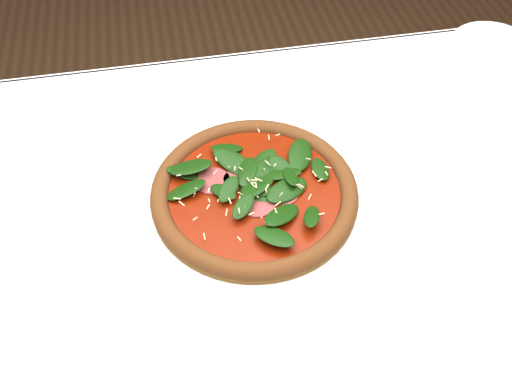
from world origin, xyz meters
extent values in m
cube|color=white|center=(0.00, 0.00, 0.73)|extent=(1.20, 0.80, 0.04)
cylinder|color=#4F371F|center=(0.54, 0.34, 0.35)|extent=(0.06, 0.06, 0.71)
cube|color=white|center=(0.00, 0.40, 0.64)|extent=(1.20, 0.01, 0.22)
cylinder|color=white|center=(0.03, 0.04, 0.76)|extent=(0.34, 0.34, 0.01)
torus|color=white|center=(0.03, 0.04, 0.76)|extent=(0.34, 0.34, 0.01)
cylinder|color=brown|center=(0.03, 0.04, 0.77)|extent=(0.33, 0.33, 0.01)
torus|color=#955122|center=(0.03, 0.04, 0.77)|extent=(0.33, 0.33, 0.03)
cylinder|color=maroon|center=(0.03, 0.04, 0.77)|extent=(0.27, 0.27, 0.00)
cylinder|color=#A54248|center=(0.03, 0.04, 0.78)|extent=(0.24, 0.24, 0.00)
ellipsoid|color=#143C0B|center=(0.03, 0.04, 0.79)|extent=(0.26, 0.26, 0.02)
cylinder|color=#FCEAA4|center=(0.03, 0.04, 0.79)|extent=(0.24, 0.24, 0.00)
cylinder|color=white|center=(0.54, 0.33, 0.76)|extent=(0.15, 0.15, 0.01)
torus|color=white|center=(0.54, 0.33, 0.76)|extent=(0.15, 0.15, 0.01)
camera|label=1|loc=(-0.07, -0.48, 1.37)|focal=40.00mm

